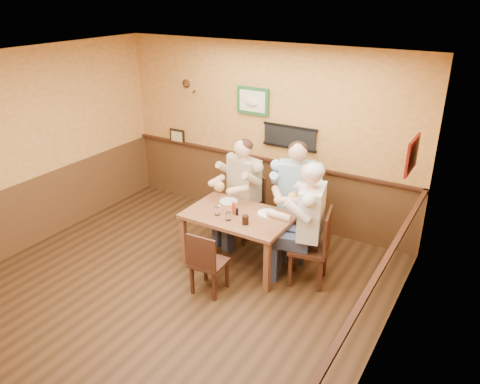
% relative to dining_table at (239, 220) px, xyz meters
% --- Properties ---
extents(room, '(5.02, 5.03, 2.81)m').
position_rel_dining_table_xyz_m(room, '(-0.26, -0.88, 1.03)').
color(room, black).
rests_on(room, ground).
extents(dining_table, '(1.40, 0.90, 0.75)m').
position_rel_dining_table_xyz_m(dining_table, '(0.00, 0.00, 0.00)').
color(dining_table, brown).
rests_on(dining_table, ground).
extents(chair_back_left, '(0.57, 0.57, 0.99)m').
position_rel_dining_table_xyz_m(chair_back_left, '(-0.29, 0.64, -0.17)').
color(chair_back_left, '#3D1F13').
rests_on(chair_back_left, ground).
extents(chair_back_right, '(0.60, 0.60, 1.02)m').
position_rel_dining_table_xyz_m(chair_back_right, '(0.47, 0.78, -0.15)').
color(chair_back_right, '#3D1F13').
rests_on(chair_back_right, ground).
extents(chair_right_end, '(0.57, 0.57, 1.02)m').
position_rel_dining_table_xyz_m(chair_right_end, '(0.99, 0.08, -0.15)').
color(chair_right_end, '#3D1F13').
rests_on(chair_right_end, ground).
extents(chair_near_side, '(0.42, 0.42, 0.85)m').
position_rel_dining_table_xyz_m(chair_near_side, '(0.02, -0.74, -0.23)').
color(chair_near_side, '#3D1F13').
rests_on(chair_near_side, ground).
extents(diner_tan_shirt, '(0.81, 0.81, 1.41)m').
position_rel_dining_table_xyz_m(diner_tan_shirt, '(-0.29, 0.64, 0.05)').
color(diner_tan_shirt, tan).
rests_on(diner_tan_shirt, ground).
extents(diner_blue_polo, '(0.86, 0.86, 1.45)m').
position_rel_dining_table_xyz_m(diner_blue_polo, '(0.47, 0.78, 0.07)').
color(diner_blue_polo, '#91BAD9').
rests_on(diner_blue_polo, ground).
extents(diner_white_elder, '(0.81, 0.81, 1.46)m').
position_rel_dining_table_xyz_m(diner_white_elder, '(0.99, 0.08, 0.07)').
color(diner_white_elder, silver).
rests_on(diner_white_elder, ground).
extents(water_glass_left, '(0.08, 0.08, 0.11)m').
position_rel_dining_table_xyz_m(water_glass_left, '(-0.23, -0.17, 0.15)').
color(water_glass_left, white).
rests_on(water_glass_left, dining_table).
extents(water_glass_mid, '(0.08, 0.08, 0.11)m').
position_rel_dining_table_xyz_m(water_glass_mid, '(-0.03, -0.22, 0.15)').
color(water_glass_mid, silver).
rests_on(water_glass_mid, dining_table).
extents(cola_tumbler, '(0.11, 0.11, 0.12)m').
position_rel_dining_table_xyz_m(cola_tumbler, '(0.22, -0.20, 0.15)').
color(cola_tumbler, black).
rests_on(cola_tumbler, dining_table).
extents(hot_sauce_bottle, '(0.06, 0.06, 0.19)m').
position_rel_dining_table_xyz_m(hot_sauce_bottle, '(-0.06, -0.03, 0.19)').
color(hot_sauce_bottle, red).
rests_on(hot_sauce_bottle, dining_table).
extents(salt_shaker, '(0.04, 0.04, 0.08)m').
position_rel_dining_table_xyz_m(salt_shaker, '(-0.27, -0.06, 0.13)').
color(salt_shaker, white).
rests_on(salt_shaker, dining_table).
extents(pepper_shaker, '(0.04, 0.04, 0.10)m').
position_rel_dining_table_xyz_m(pepper_shaker, '(-0.00, -0.04, 0.14)').
color(pepper_shaker, black).
rests_on(pepper_shaker, dining_table).
extents(plate_far_left, '(0.32, 0.32, 0.02)m').
position_rel_dining_table_xyz_m(plate_far_left, '(-0.32, 0.25, 0.10)').
color(plate_far_left, white).
rests_on(plate_far_left, dining_table).
extents(plate_far_right, '(0.35, 0.35, 0.02)m').
position_rel_dining_table_xyz_m(plate_far_right, '(0.33, 0.20, 0.10)').
color(plate_far_right, white).
rests_on(plate_far_right, dining_table).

